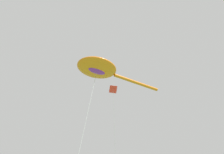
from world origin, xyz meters
The scene contains 2 objects.
big_show_kite centered at (5.52, 11.99, 16.30)m, with size 10.28×3.73×16.75m.
small_kite_streamer_purple centered at (10.53, 15.47, 16.45)m, with size 3.55×3.05×18.00m.
Camera 1 is at (-6.62, -3.40, 1.37)m, focal length 42.26 mm.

